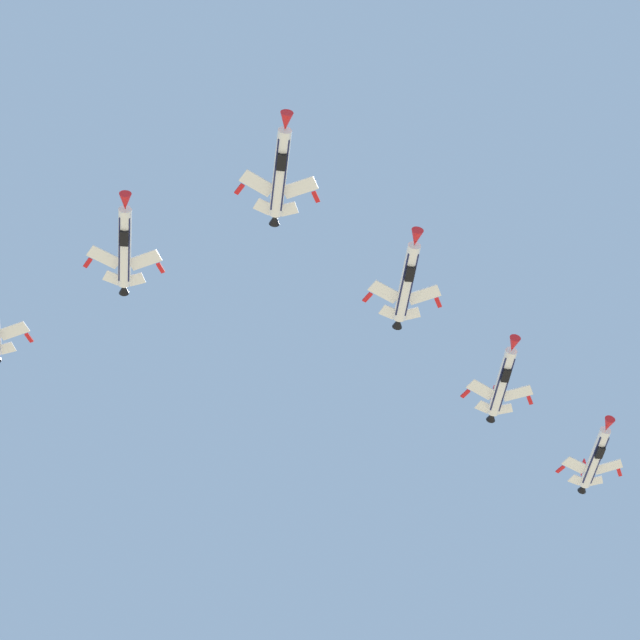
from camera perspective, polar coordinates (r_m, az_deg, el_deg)
name	(u,v)px	position (r m, az deg, el deg)	size (l,w,h in m)	color
fighter_jet_lead	(280,171)	(139.38, -2.00, 7.43)	(10.36, 15.12, 4.34)	white
fighter_jet_left_wing	(407,281)	(148.26, 4.35, 1.96)	(10.36, 15.12, 4.36)	white
fighter_jet_right_wing	(125,246)	(149.78, -9.72, 3.67)	(10.36, 15.12, 4.36)	white
fighter_jet_left_outer	(502,381)	(164.25, 9.08, -3.01)	(10.36, 15.12, 4.35)	white
fighter_jet_trail_slot	(595,456)	(180.24, 13.57, -6.63)	(10.36, 15.12, 4.36)	white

